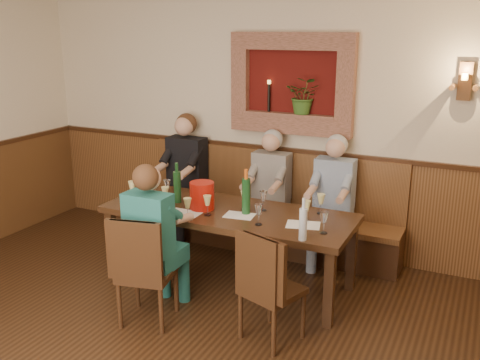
% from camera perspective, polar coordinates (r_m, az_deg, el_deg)
% --- Properties ---
extents(room_shell, '(6.04, 6.04, 2.82)m').
position_cam_1_polar(room_shell, '(3.31, -16.03, 5.95)').
color(room_shell, beige).
rests_on(room_shell, ground).
extents(wainscoting, '(6.02, 6.02, 1.15)m').
position_cam_1_polar(wainscoting, '(3.76, -14.47, -13.98)').
color(wainscoting, '#4E2F16').
rests_on(wainscoting, ground).
extents(wall_niche, '(1.36, 0.30, 1.06)m').
position_cam_1_polar(wall_niche, '(5.76, 5.85, 9.70)').
color(wall_niche, '#4E0E0B').
rests_on(wall_niche, ground).
extents(wall_sconce, '(0.25, 0.20, 0.35)m').
position_cam_1_polar(wall_sconce, '(5.40, 22.86, 9.59)').
color(wall_sconce, '#4E2F16').
rests_on(wall_sconce, ground).
extents(dining_table, '(2.40, 0.90, 0.75)m').
position_cam_1_polar(dining_table, '(5.12, -1.25, -4.04)').
color(dining_table, '#341B0F').
rests_on(dining_table, ground).
extents(bench, '(3.00, 0.45, 1.11)m').
position_cam_1_polar(bench, '(6.05, 2.81, -4.36)').
color(bench, '#381E0F').
rests_on(bench, ground).
extents(chair_near_left, '(0.51, 0.51, 0.97)m').
position_cam_1_polar(chair_near_left, '(4.69, -9.86, -11.55)').
color(chair_near_left, '#341B0F').
rests_on(chair_near_left, ground).
extents(chair_near_right, '(0.53, 0.53, 0.94)m').
position_cam_1_polar(chair_near_right, '(4.39, 3.26, -13.50)').
color(chair_near_right, '#341B0F').
rests_on(chair_near_right, ground).
extents(person_bench_left, '(0.44, 0.54, 1.48)m').
position_cam_1_polar(person_bench_left, '(6.30, -6.05, -0.82)').
color(person_bench_left, black).
rests_on(person_bench_left, ground).
extents(person_bench_mid, '(0.40, 0.49, 1.38)m').
position_cam_1_polar(person_bench_mid, '(5.85, 3.00, -2.57)').
color(person_bench_mid, '#625E5A').
rests_on(person_bench_mid, ground).
extents(person_bench_right, '(0.40, 0.49, 1.39)m').
position_cam_1_polar(person_bench_right, '(5.63, 9.67, -3.50)').
color(person_bench_right, navy).
rests_on(person_bench_right, ground).
extents(person_chair_front, '(0.40, 0.49, 1.37)m').
position_cam_1_polar(person_chair_front, '(4.69, -8.92, -7.66)').
color(person_chair_front, '#1B565F').
rests_on(person_chair_front, ground).
extents(spittoon_bucket, '(0.27, 0.27, 0.26)m').
position_cam_1_polar(spittoon_bucket, '(5.11, -4.07, -1.67)').
color(spittoon_bucket, red).
rests_on(spittoon_bucket, dining_table).
extents(wine_bottle_green_a, '(0.09, 0.09, 0.43)m').
position_cam_1_polar(wine_bottle_green_a, '(4.95, 0.65, -1.65)').
color(wine_bottle_green_a, '#19471E').
rests_on(wine_bottle_green_a, dining_table).
extents(wine_bottle_green_b, '(0.10, 0.10, 0.40)m').
position_cam_1_polar(wine_bottle_green_b, '(5.32, -6.71, -0.65)').
color(wine_bottle_green_b, '#19471E').
rests_on(wine_bottle_green_b, dining_table).
extents(water_bottle, '(0.08, 0.08, 0.36)m').
position_cam_1_polar(water_bottle, '(4.39, 6.74, -4.61)').
color(water_bottle, silver).
rests_on(water_bottle, dining_table).
extents(tasting_sheet_a, '(0.33, 0.29, 0.00)m').
position_cam_1_polar(tasting_sheet_a, '(5.36, -10.68, -2.54)').
color(tasting_sheet_a, white).
rests_on(tasting_sheet_a, dining_table).
extents(tasting_sheet_b, '(0.30, 0.23, 0.00)m').
position_cam_1_polar(tasting_sheet_b, '(4.96, -0.06, -3.80)').
color(tasting_sheet_b, white).
rests_on(tasting_sheet_b, dining_table).
extents(tasting_sheet_c, '(0.34, 0.28, 0.00)m').
position_cam_1_polar(tasting_sheet_c, '(4.76, 6.75, -4.77)').
color(tasting_sheet_c, white).
rests_on(tasting_sheet_c, dining_table).
extents(tasting_sheet_d, '(0.31, 0.22, 0.00)m').
position_cam_1_polar(tasting_sheet_d, '(5.04, -5.99, -3.56)').
color(tasting_sheet_d, white).
rests_on(tasting_sheet_d, dining_table).
extents(wine_glass_0, '(0.08, 0.08, 0.19)m').
position_cam_1_polar(wine_glass_0, '(5.49, -11.43, -1.09)').
color(wine_glass_0, '#EFE88E').
rests_on(wine_glass_0, dining_table).
extents(wine_glass_1, '(0.08, 0.08, 0.19)m').
position_cam_1_polar(wine_glass_1, '(5.48, -7.77, -0.95)').
color(wine_glass_1, white).
rests_on(wine_glass_1, dining_table).
extents(wine_glass_2, '(0.08, 0.08, 0.19)m').
position_cam_1_polar(wine_glass_2, '(5.25, -7.96, -1.73)').
color(wine_glass_2, '#EFE88E').
rests_on(wine_glass_2, dining_table).
extents(wine_glass_3, '(0.08, 0.08, 0.19)m').
position_cam_1_polar(wine_glass_3, '(5.28, -3.15, -1.47)').
color(wine_glass_3, white).
rests_on(wine_glass_3, dining_table).
extents(wine_glass_4, '(0.08, 0.08, 0.19)m').
position_cam_1_polar(wine_glass_4, '(4.94, -3.49, -2.72)').
color(wine_glass_4, '#EFE88E').
rests_on(wine_glass_4, dining_table).
extents(wine_glass_5, '(0.08, 0.08, 0.19)m').
position_cam_1_polar(wine_glass_5, '(5.07, 0.48, -2.21)').
color(wine_glass_5, '#EFE88E').
rests_on(wine_glass_5, dining_table).
extents(wine_glass_6, '(0.08, 0.08, 0.19)m').
position_cam_1_polar(wine_glass_6, '(4.70, 2.00, -3.71)').
color(wine_glass_6, white).
rests_on(wine_glass_6, dining_table).
extents(wine_glass_7, '(0.08, 0.08, 0.19)m').
position_cam_1_polar(wine_glass_7, '(4.83, 7.10, -3.28)').
color(wine_glass_7, '#EFE88E').
rests_on(wine_glass_7, dining_table).
extents(wine_glass_8, '(0.08, 0.08, 0.19)m').
position_cam_1_polar(wine_glass_8, '(4.57, 8.93, -4.52)').
color(wine_glass_8, white).
rests_on(wine_glass_8, dining_table).
extents(wine_glass_9, '(0.08, 0.08, 0.19)m').
position_cam_1_polar(wine_glass_9, '(4.88, -5.60, -3.01)').
color(wine_glass_9, '#EFE88E').
rests_on(wine_glass_9, dining_table).
extents(wine_glass_10, '(0.08, 0.08, 0.19)m').
position_cam_1_polar(wine_glass_10, '(5.07, 2.50, -2.23)').
color(wine_glass_10, white).
rests_on(wine_glass_10, dining_table).
extents(wine_glass_11, '(0.08, 0.08, 0.19)m').
position_cam_1_polar(wine_glass_11, '(5.03, 8.62, -2.53)').
color(wine_glass_11, '#EFE88E').
rests_on(wine_glass_11, dining_table).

